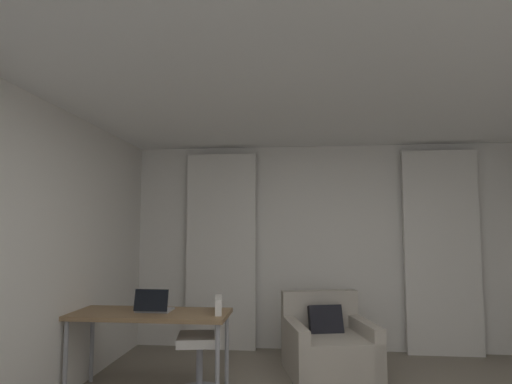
{
  "coord_description": "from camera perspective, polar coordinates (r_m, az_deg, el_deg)",
  "views": [
    {
      "loc": [
        -0.38,
        -2.56,
        1.51
      ],
      "look_at": [
        -0.77,
        1.4,
        1.86
      ],
      "focal_mm": 29.85,
      "sensor_mm": 36.0,
      "label": 1
    }
  ],
  "objects": [
    {
      "name": "curtain_left_panel",
      "position": [
        5.56,
        -4.71,
        -7.73
      ],
      "size": [
        0.9,
        0.06,
        2.5
      ],
      "color": "silver",
      "rests_on": "ground"
    },
    {
      "name": "ceiling",
      "position": [
        2.82,
        13.61,
        18.48
      ],
      "size": [
        5.12,
        6.12,
        0.06
      ],
      "primitive_type": "cube",
      "color": "white",
      "rests_on": "wall_left"
    },
    {
      "name": "wall_window",
      "position": [
        5.61,
        9.61,
        -7.14
      ],
      "size": [
        5.12,
        0.06,
        2.6
      ],
      "color": "silver",
      "rests_on": "ground"
    },
    {
      "name": "laptop",
      "position": [
        4.26,
        -13.54,
        -14.73
      ],
      "size": [
        0.32,
        0.25,
        0.22
      ],
      "color": "#ADADB2",
      "rests_on": "desk"
    },
    {
      "name": "desk_chair",
      "position": [
        4.22,
        -6.98,
        -20.39
      ],
      "size": [
        0.48,
        0.48,
        0.88
      ],
      "color": "gray",
      "rests_on": "ground"
    },
    {
      "name": "desk",
      "position": [
        4.28,
        -13.96,
        -16.16
      ],
      "size": [
        1.47,
        0.59,
        0.74
      ],
      "color": "olive",
      "rests_on": "ground"
    },
    {
      "name": "curtain_right_panel",
      "position": [
        5.74,
        23.64,
        -7.24
      ],
      "size": [
        0.9,
        0.06,
        2.5
      ],
      "color": "silver",
      "rests_on": "ground"
    },
    {
      "name": "armchair",
      "position": [
        4.83,
        9.7,
        -19.84
      ],
      "size": [
        1.04,
        1.04,
        0.82
      ],
      "color": "#B2A899",
      "rests_on": "ground"
    }
  ]
}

